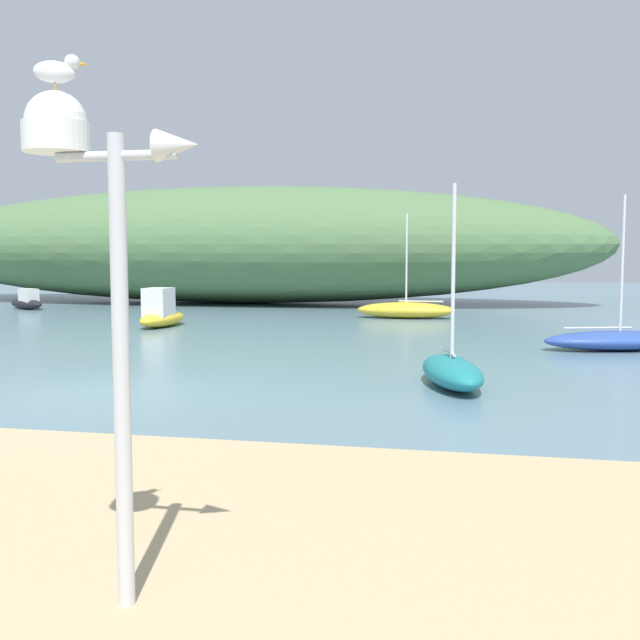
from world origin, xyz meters
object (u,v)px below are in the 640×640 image
object	(u,v)px
seagull_on_radar	(57,70)
motorboat_near_shore	(161,313)
sailboat_far_left	(406,310)
sailboat_outer_mooring	(620,340)
sailboat_centre_water	(452,371)
motorboat_east_reach	(27,302)
mast_structure	(83,193)

from	to	relation	value
seagull_on_radar	motorboat_near_shore	bearing A→B (deg)	112.15
sailboat_far_left	sailboat_outer_mooring	world-z (taller)	sailboat_far_left
sailboat_far_left	sailboat_centre_water	world-z (taller)	sailboat_far_left
motorboat_near_shore	sailboat_centre_water	distance (m)	15.09
sailboat_centre_water	sailboat_outer_mooring	distance (m)	8.14
motorboat_near_shore	sailboat_outer_mooring	bearing A→B (deg)	-13.09
sailboat_far_left	motorboat_near_shore	bearing A→B (deg)	-147.17
motorboat_east_reach	motorboat_near_shore	world-z (taller)	motorboat_near_shore
seagull_on_radar	sailboat_centre_water	distance (m)	11.43
mast_structure	sailboat_outer_mooring	world-z (taller)	sailboat_outer_mooring
mast_structure	sailboat_outer_mooring	distance (m)	18.83
motorboat_east_reach	seagull_on_radar	bearing A→B (deg)	-56.27
motorboat_east_reach	sailboat_outer_mooring	size ratio (longest dim) A/B	0.59
seagull_on_radar	sailboat_centre_water	bearing A→B (deg)	77.07
motorboat_east_reach	motorboat_near_shore	xyz separation A→B (m)	(10.00, -6.82, 0.13)
motorboat_near_shore	sailboat_centre_water	world-z (taller)	sailboat_centre_water
seagull_on_radar	sailboat_centre_water	xyz separation A→B (m)	(2.42, 10.55, -3.67)
seagull_on_radar	motorboat_east_reach	size ratio (longest dim) A/B	0.13
motorboat_east_reach	sailboat_centre_water	size ratio (longest dim) A/B	0.66
seagull_on_radar	sailboat_outer_mooring	xyz separation A→B (m)	(6.89, 17.35, -3.70)
motorboat_near_shore	sailboat_outer_mooring	xyz separation A→B (m)	(15.41, -3.58, -0.21)
seagull_on_radar	motorboat_east_reach	xyz separation A→B (m)	(-18.53, 27.75, -3.62)
seagull_on_radar	sailboat_centre_water	size ratio (longest dim) A/B	0.09
motorboat_east_reach	mast_structure	bearing A→B (deg)	-56.03
sailboat_outer_mooring	mast_structure	bearing A→B (deg)	-111.12
mast_structure	motorboat_near_shore	bearing A→B (deg)	112.56
sailboat_outer_mooring	motorboat_east_reach	bearing A→B (deg)	157.74
seagull_on_radar	motorboat_near_shore	size ratio (longest dim) A/B	0.11
mast_structure	seagull_on_radar	world-z (taller)	seagull_on_radar
sailboat_far_left	motorboat_east_reach	bearing A→B (deg)	176.03
mast_structure	sailboat_far_left	xyz separation A→B (m)	(-0.13, 26.48, -2.80)
mast_structure	motorboat_near_shore	size ratio (longest dim) A/B	1.19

